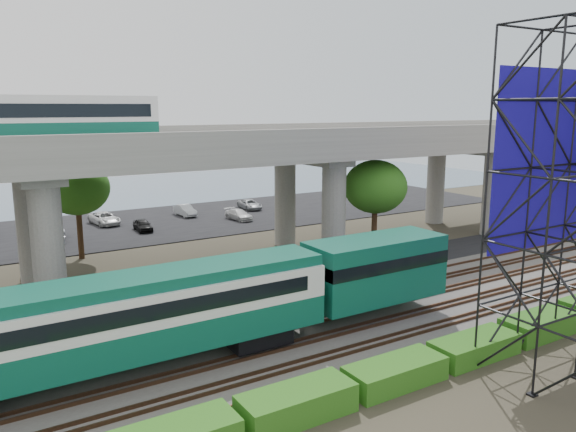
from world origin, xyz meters
TOP-DOWN VIEW (x-y plane):
  - ground at (0.00, 0.00)m, footprint 140.00×140.00m
  - ballast_bed at (0.00, 2.00)m, footprint 90.00×12.00m
  - service_road at (0.00, 10.50)m, footprint 90.00×5.00m
  - parking_lot at (0.00, 34.00)m, footprint 90.00×18.00m
  - harbor_water at (0.00, 56.00)m, footprint 140.00×40.00m
  - rail_tracks at (0.00, 2.00)m, footprint 90.00×9.52m
  - commuter_train at (-6.73, 2.00)m, footprint 29.30×3.06m
  - overpass at (-0.62, 16.00)m, footprint 80.00×12.00m
  - hedge_strip at (1.01, -4.30)m, footprint 34.60×1.80m
  - trees at (-4.67, 16.17)m, footprint 40.94×16.94m
  - suv at (-3.08, 10.68)m, footprint 5.08×3.37m
  - parked_cars at (-0.26, 33.69)m, footprint 35.79×9.68m

SIDE VIEW (x-z plane):
  - ground at x=0.00m, z-range 0.00..0.00m
  - harbor_water at x=0.00m, z-range 0.00..0.03m
  - service_road at x=0.00m, z-range 0.00..0.08m
  - parking_lot at x=0.00m, z-range 0.00..0.08m
  - ballast_bed at x=0.00m, z-range 0.00..0.20m
  - rail_tracks at x=0.00m, z-range 0.20..0.36m
  - hedge_strip at x=1.01m, z-range -0.04..1.16m
  - parked_cars at x=-0.26m, z-range 0.02..1.32m
  - suv at x=-3.08m, z-range 0.08..1.38m
  - commuter_train at x=-6.73m, z-range 0.73..5.03m
  - trees at x=-4.67m, z-range 1.73..9.42m
  - overpass at x=-0.62m, z-range 2.01..14.41m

